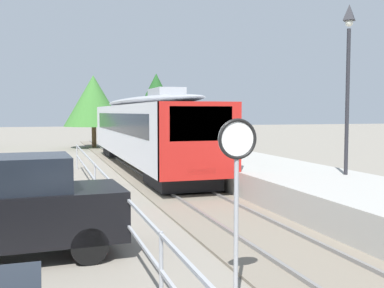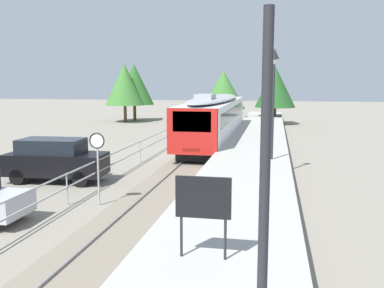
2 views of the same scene
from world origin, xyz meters
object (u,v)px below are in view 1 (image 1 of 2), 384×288
(commuter_train, at_px, (145,127))
(speed_limit_sign, at_px, (237,164))
(platform_lamp_mid_platform, at_px, (348,57))
(parked_suv_black, at_px, (1,207))

(commuter_train, xyz_separation_m, speed_limit_sign, (-2.09, -16.79, -0.02))
(platform_lamp_mid_platform, xyz_separation_m, parked_suv_black, (-9.97, -2.91, -3.56))
(platform_lamp_mid_platform, bearing_deg, commuter_train, 112.18)
(parked_suv_black, bearing_deg, commuter_train, 67.28)
(commuter_train, bearing_deg, platform_lamp_mid_platform, -67.82)
(parked_suv_black, bearing_deg, platform_lamp_mid_platform, 16.26)
(speed_limit_sign, bearing_deg, parked_suv_black, 137.23)
(commuter_train, distance_m, parked_suv_black, 14.68)
(commuter_train, bearing_deg, speed_limit_sign, -97.11)
(commuter_train, distance_m, platform_lamp_mid_platform, 11.71)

